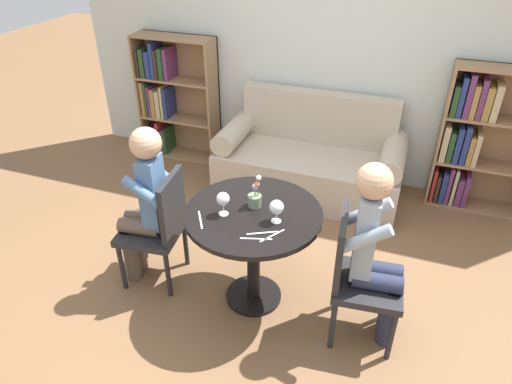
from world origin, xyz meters
name	(u,v)px	position (x,y,z in m)	size (l,w,h in m)	color
ground_plane	(254,297)	(0.00, 0.00, 0.00)	(16.00, 16.00, 0.00)	brown
back_wall	(329,42)	(0.00, 2.02, 1.35)	(5.20, 0.05, 2.70)	silver
round_table	(253,232)	(0.00, 0.00, 0.60)	(0.90, 0.90, 0.76)	black
couch	(310,161)	(0.00, 1.59, 0.31)	(1.74, 0.80, 0.92)	#B7A893
bookshelf_left	(170,97)	(-1.65, 1.86, 0.66)	(0.86, 0.28, 1.32)	#93704C
bookshelf_right	(476,140)	(1.43, 1.86, 0.65)	(0.86, 0.28, 1.32)	#93704C
chair_left	(159,225)	(-0.71, -0.03, 0.49)	(0.47, 0.47, 0.90)	#232326
chair_right	(357,274)	(0.71, -0.06, 0.49)	(0.46, 0.46, 0.90)	#232326
person_left	(144,203)	(-0.79, -0.05, 0.67)	(0.44, 0.37, 1.25)	brown
person_right	(376,252)	(0.79, -0.04, 0.68)	(0.44, 0.37, 1.27)	#282D47
wine_glass_left	(223,199)	(-0.17, -0.09, 0.87)	(0.09, 0.09, 0.16)	white
wine_glass_right	(277,208)	(0.17, -0.05, 0.86)	(0.09, 0.09, 0.15)	white
flower_vase	(255,197)	(-0.01, 0.07, 0.83)	(0.09, 0.09, 0.23)	gray
knife_left_setting	(256,239)	(0.11, -0.26, 0.76)	(0.19, 0.07, 0.00)	silver
fork_left_setting	(262,233)	(0.13, -0.19, 0.76)	(0.17, 0.10, 0.00)	silver
knife_right_setting	(272,236)	(0.19, -0.20, 0.76)	(0.11, 0.17, 0.00)	silver
fork_right_setting	(200,220)	(-0.28, -0.20, 0.76)	(0.11, 0.17, 0.00)	silver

